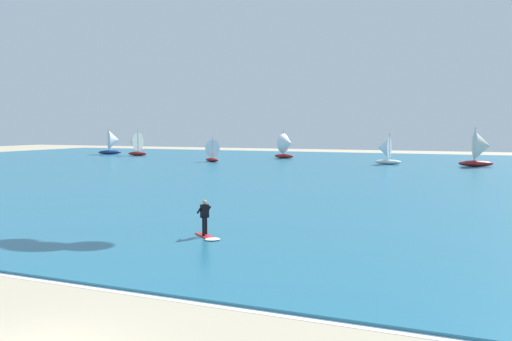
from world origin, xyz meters
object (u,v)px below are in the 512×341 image
sailboat_trailing (210,150)px  sailboat_center_horizon (481,149)px  sailboat_near_shore (287,146)px  sailboat_mid_left (113,142)px  kitesurfer (206,224)px  sailboat_mid_right (384,150)px  sailboat_leading (135,144)px

sailboat_trailing → sailboat_center_horizon: (36.23, 4.23, 0.64)m
sailboat_near_shore → sailboat_mid_left: bearing=-180.0°
kitesurfer → sailboat_mid_left: size_ratio=0.37×
sailboat_center_horizon → kitesurfer: bearing=-103.3°
sailboat_trailing → kitesurfer: bearing=-62.7°
sailboat_mid_left → sailboat_mid_right: size_ratio=1.18×
sailboat_mid_left → sailboat_leading: bearing=-20.3°
sailboat_leading → sailboat_mid_right: sailboat_leading is taller
kitesurfer → sailboat_mid_right: 50.79m
kitesurfer → sailboat_trailing: sailboat_trailing is taller
sailboat_mid_left → sailboat_trailing: (26.44, -11.81, -0.64)m
sailboat_center_horizon → sailboat_mid_right: sailboat_center_horizon is taller
sailboat_leading → sailboat_near_shore: (27.50, 2.46, -0.04)m
kitesurfer → sailboat_trailing: size_ratio=0.51×
sailboat_leading → sailboat_near_shore: sailboat_leading is taller
kitesurfer → sailboat_mid_left: (-50.59, 58.66, 1.68)m
sailboat_near_shore → sailboat_center_horizon: 29.61m
sailboat_trailing → sailboat_mid_left: bearing=155.9°
sailboat_center_horizon → sailboat_trailing: bearing=-173.3°
kitesurfer → sailboat_center_horizon: bearing=76.7°
sailboat_mid_left → kitesurfer: bearing=-49.2°
sailboat_leading → sailboat_trailing: sailboat_leading is taller
sailboat_leading → sailboat_mid_right: bearing=-7.0°
kitesurfer → sailboat_mid_left: sailboat_mid_left is taller
kitesurfer → sailboat_trailing: (-24.15, 46.84, 1.04)m
sailboat_trailing → sailboat_near_shore: bearing=57.2°
sailboat_mid_left → sailboat_center_horizon: (62.67, -7.58, -0.00)m
sailboat_near_shore → sailboat_leading: bearing=-174.9°
sailboat_mid_left → sailboat_mid_right: 51.31m
sailboat_center_horizon → sailboat_mid_right: size_ratio=1.18×
sailboat_center_horizon → sailboat_mid_right: (-11.97, -0.30, -0.34)m
sailboat_mid_left → sailboat_trailing: sailboat_mid_left is taller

